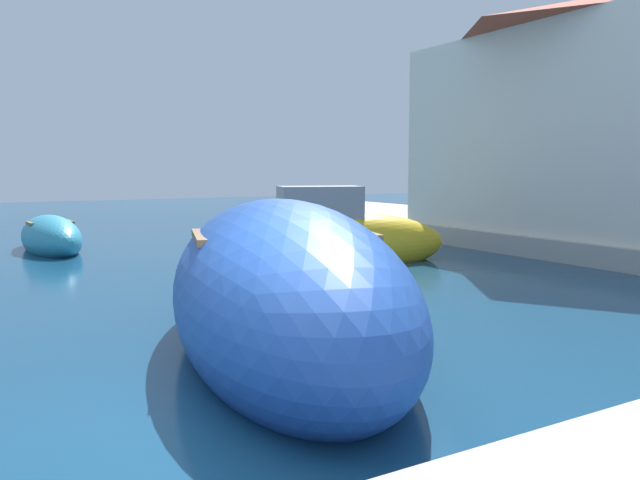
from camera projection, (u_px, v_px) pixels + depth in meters
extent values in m
plane|color=navy|center=(230.00, 433.00, 5.11)|extent=(80.00, 80.00, 0.00)
cube|color=#ADA89E|center=(603.00, 240.00, 16.69)|extent=(6.00, 32.00, 0.50)
ellipsoid|color=teal|center=(51.00, 238.00, 16.47)|extent=(1.57, 3.92, 1.21)
cube|color=brown|center=(50.00, 223.00, 16.42)|extent=(1.12, 0.83, 0.08)
ellipsoid|color=gold|center=(337.00, 244.00, 14.43)|extent=(5.43, 3.03, 1.50)
cube|color=gray|center=(320.00, 206.00, 14.23)|extent=(2.03, 1.42, 0.89)
ellipsoid|color=#1E479E|center=(283.00, 296.00, 7.45)|extent=(4.23, 6.91, 2.30)
cube|color=brown|center=(283.00, 235.00, 7.37)|extent=(2.32, 1.80, 0.08)
cube|color=silver|center=(594.00, 134.00, 16.74)|extent=(5.57, 8.83, 5.12)
pyramid|color=#9E422D|center=(600.00, 16.00, 16.39)|extent=(5.91, 9.36, 1.00)
cylinder|color=brown|center=(576.00, 195.00, 18.27)|extent=(0.24, 0.24, 1.77)
sphere|color=#285623|center=(579.00, 128.00, 18.05)|extent=(2.93, 2.93, 2.93)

